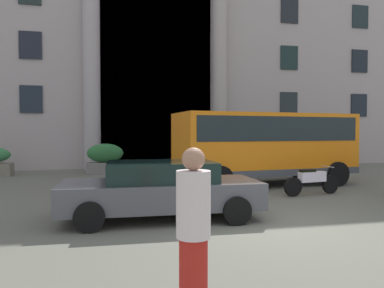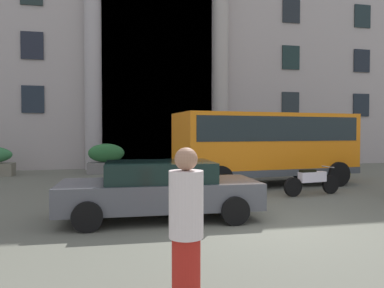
% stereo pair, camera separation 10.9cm
% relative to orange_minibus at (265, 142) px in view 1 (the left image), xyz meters
% --- Properties ---
extents(ground_plane, '(80.00, 64.00, 0.12)m').
position_rel_orange_minibus_xyz_m(ground_plane, '(-2.45, -5.50, -1.67)').
color(ground_plane, '#595A4E').
extents(office_building_facade, '(42.47, 9.69, 16.85)m').
position_rel_orange_minibus_xyz_m(office_building_facade, '(-2.46, 11.97, 6.81)').
color(office_building_facade, '#9D9390').
rests_on(office_building_facade, ground_plane).
extents(orange_minibus, '(6.94, 3.18, 2.69)m').
position_rel_orange_minibus_xyz_m(orange_minibus, '(0.00, 0.00, 0.00)').
color(orange_minibus, orange).
rests_on(orange_minibus, ground_plane).
extents(bus_stop_sign, '(0.44, 0.08, 2.73)m').
position_rel_orange_minibus_xyz_m(bus_stop_sign, '(5.13, 2.13, 0.07)').
color(bus_stop_sign, '#979A14').
rests_on(bus_stop_sign, ground_plane).
extents(hedge_planter_entrance_right, '(1.78, 0.84, 1.44)m').
position_rel_orange_minibus_xyz_m(hedge_planter_entrance_right, '(-5.98, 5.15, -0.91)').
color(hedge_planter_entrance_right, slate).
rests_on(hedge_planter_entrance_right, ground_plane).
extents(hedge_planter_east, '(2.02, 0.96, 1.53)m').
position_rel_orange_minibus_xyz_m(hedge_planter_east, '(5.84, 5.15, -0.87)').
color(hedge_planter_east, gray).
rests_on(hedge_planter_east, ground_plane).
extents(hedge_planter_west, '(1.94, 0.98, 1.34)m').
position_rel_orange_minibus_xyz_m(hedge_planter_west, '(-0.08, 5.08, -0.97)').
color(hedge_planter_west, '#6A6358').
rests_on(hedge_planter_west, ground_plane).
extents(parked_hatchback_near, '(4.55, 2.14, 1.32)m').
position_rel_orange_minibus_xyz_m(parked_hatchback_near, '(-4.58, -4.49, -0.92)').
color(parked_hatchback_near, '#494A51').
rests_on(parked_hatchback_near, ground_plane).
extents(motorcycle_far_end, '(2.06, 0.59, 0.89)m').
position_rel_orange_minibus_xyz_m(motorcycle_far_end, '(0.48, -2.43, -1.15)').
color(motorcycle_far_end, black).
rests_on(motorcycle_far_end, ground_plane).
extents(pedestrian_child_trailing, '(0.36, 0.36, 1.84)m').
position_rel_orange_minibus_xyz_m(pedestrian_child_trailing, '(-4.87, -9.16, -0.67)').
color(pedestrian_child_trailing, '#B02119').
rests_on(pedestrian_child_trailing, ground_plane).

